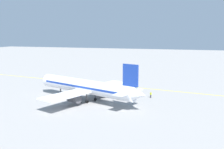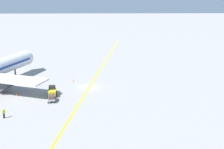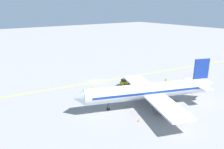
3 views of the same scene
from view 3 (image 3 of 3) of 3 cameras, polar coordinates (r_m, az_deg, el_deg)
ground_plane at (r=68.88m, az=-3.79°, el=-1.92°), size 400.00×400.00×0.00m
apron_yellow_centreline at (r=68.88m, az=-3.79°, el=-1.91°), size 17.45×118.84×0.01m
airplane_at_gate at (r=52.15m, az=9.78°, el=-4.26°), size 28.08×34.36×10.60m
baggage_tug_white at (r=65.91m, az=3.37°, el=-1.98°), size 2.06×3.16×2.11m
baggage_cart_trailing at (r=68.24m, az=5.31°, el=-1.47°), size 1.71×2.75×1.24m
ground_crew_worker at (r=69.07m, az=13.84°, el=-1.55°), size 0.39×0.49×1.68m
traffic_cone_near_nose at (r=63.54m, az=-5.26°, el=-3.38°), size 0.32×0.32×0.55m
traffic_cone_mid_apron at (r=46.23m, az=6.92°, el=-11.80°), size 0.32×0.32×0.55m
traffic_cone_by_wingtip at (r=57.94m, az=2.51°, el=-5.43°), size 0.32×0.32×0.55m
traffic_cone_far_edge at (r=61.09m, az=7.51°, el=-4.33°), size 0.32×0.32×0.55m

